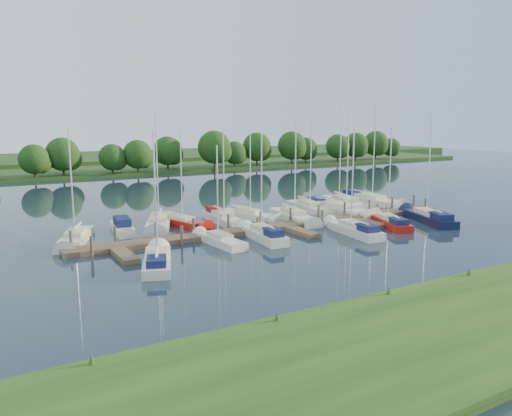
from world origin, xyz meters
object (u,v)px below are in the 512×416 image
sailboat_n_0 (76,239)px  dock (287,227)px  motorboat (123,228)px  sailboat_s_2 (264,236)px  sailboat_n_5 (249,216)px

sailboat_n_0 → dock: bearing=-172.7°
dock → sailboat_n_0: size_ratio=4.04×
dock → motorboat: motorboat is taller
sailboat_n_0 → sailboat_s_2: (14.08, -7.22, 0.07)m
sailboat_n_5 → sailboat_n_0: bearing=-17.0°
sailboat_n_0 → motorboat: sailboat_n_0 is taller
sailboat_n_0 → sailboat_n_5: 17.61m
sailboat_n_5 → sailboat_s_2: sailboat_n_5 is taller
sailboat_n_0 → sailboat_n_5: bearing=-152.9°
sailboat_n_0 → motorboat: size_ratio=1.70×
sailboat_s_2 → dock: bearing=36.9°
sailboat_n_5 → sailboat_s_2: (-3.47, -8.74, 0.07)m
dock → motorboat: 15.20m
sailboat_n_0 → sailboat_n_5: sailboat_n_0 is taller
sailboat_n_5 → motorboat: bearing=-23.7°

